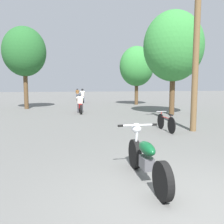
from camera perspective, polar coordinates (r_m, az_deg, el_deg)
name	(u,v)px	position (r m, az deg, el deg)	size (l,w,h in m)	color
ground_plane	(179,206)	(4.09, 15.92, -20.89)	(120.00, 120.00, 0.00)	#60605E
utility_pole	(196,41)	(10.14, 19.65, 15.71)	(1.10, 0.24, 6.89)	brown
roadside_tree_right_near	(173,47)	(15.27, 14.57, 14.99)	(3.66, 3.29, 6.27)	#513A23
roadside_tree_right_far	(137,66)	(22.36, 5.96, 10.85)	(3.17, 2.86, 5.38)	#513A23
roadside_tree_left	(24,52)	(19.58, -20.34, 13.41)	(3.23, 2.90, 6.20)	#513A23
motorcycle_foreground	(146,158)	(4.74, 8.10, -10.88)	(0.87, 2.19, 1.04)	black
motorcycle_rider_lead	(80,105)	(15.84, -7.68, 1.58)	(0.50, 2.13, 1.31)	black
motorcycle_rider_mid	(82,97)	(25.13, -7.12, 3.56)	(0.50, 2.13, 1.45)	black
motorcycle_rider_far	(77,94)	(33.59, -8.32, 4.25)	(0.50, 2.00, 1.35)	black
bicycle_parked	(166,123)	(9.78, 12.84, -2.48)	(0.44, 1.68, 0.76)	black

